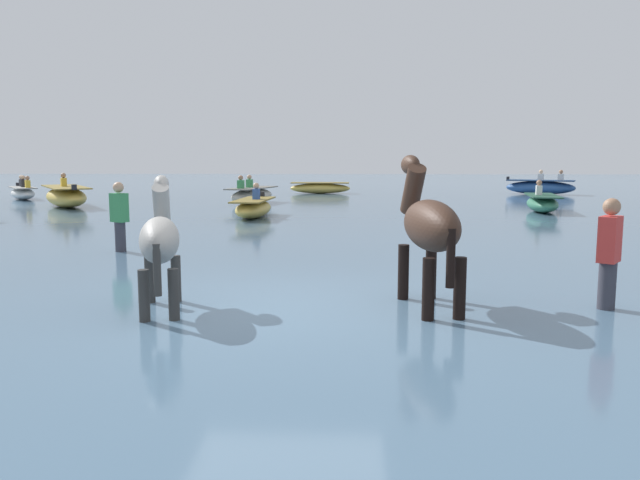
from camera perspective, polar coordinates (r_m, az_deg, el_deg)
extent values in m
plane|color=gray|center=(7.70, -3.21, -8.36)|extent=(120.00, 120.00, 0.00)
cube|color=slate|center=(17.49, -0.02, 1.20)|extent=(90.00, 90.00, 0.32)
ellipsoid|color=#382319|center=(7.48, 9.99, 1.32)|extent=(0.76, 1.56, 0.60)
cylinder|color=black|center=(8.05, 7.52, -3.99)|extent=(0.14, 0.14, 1.01)
cylinder|color=black|center=(8.15, 9.96, -3.90)|extent=(0.14, 0.14, 1.01)
cylinder|color=black|center=(7.07, 9.73, -5.66)|extent=(0.14, 0.14, 1.01)
cylinder|color=black|center=(7.18, 12.47, -5.52)|extent=(0.14, 0.14, 1.01)
cylinder|color=#382319|center=(8.20, 8.40, 4.53)|extent=(0.33, 0.58, 0.68)
ellipsoid|color=#382319|center=(8.33, 8.16, 6.74)|extent=(0.30, 0.54, 0.26)
cylinder|color=black|center=(6.85, 11.72, -1.62)|extent=(0.10, 0.10, 0.64)
ellipsoid|color=gray|center=(7.51, -14.29, 0.02)|extent=(0.75, 1.38, 0.53)
cylinder|color=#31312F|center=(8.09, -15.08, -4.57)|extent=(0.12, 0.12, 0.89)
cylinder|color=#31312F|center=(8.07, -12.83, -4.52)|extent=(0.12, 0.12, 0.89)
cylinder|color=#31312F|center=(7.19, -15.56, -6.10)|extent=(0.12, 0.12, 0.89)
cylinder|color=#31312F|center=(7.17, -13.03, -6.05)|extent=(0.12, 0.12, 0.89)
cylinder|color=gray|center=(8.16, -14.12, 2.96)|extent=(0.31, 0.52, 0.60)
ellipsoid|color=gray|center=(8.27, -14.13, 4.93)|extent=(0.29, 0.48, 0.23)
cylinder|color=#31312F|center=(6.93, -14.49, -2.64)|extent=(0.08, 0.08, 0.56)
ellipsoid|color=#B2AD9E|center=(24.01, -6.15, 3.97)|extent=(1.79, 3.08, 0.57)
cube|color=slate|center=(24.00, -6.16, 4.69)|extent=(1.72, 2.95, 0.04)
cube|color=#388E51|center=(23.29, -7.17, 5.01)|extent=(0.24, 0.30, 0.30)
sphere|color=#A37556|center=(23.28, -7.18, 5.60)|extent=(0.18, 0.18, 0.18)
cube|color=#388E51|center=(24.03, -6.39, 5.10)|extent=(0.24, 0.30, 0.30)
sphere|color=tan|center=(24.02, -6.40, 5.67)|extent=(0.18, 0.18, 0.18)
ellipsoid|color=silver|center=(29.01, -25.26, 3.81)|extent=(2.15, 2.54, 0.47)
cube|color=gray|center=(28.99, -25.29, 4.31)|extent=(2.06, 2.44, 0.04)
cube|color=black|center=(30.18, -25.60, 4.53)|extent=(0.20, 0.19, 0.18)
cube|color=gold|center=(28.31, -24.89, 4.61)|extent=(0.30, 0.32, 0.30)
sphere|color=#A37556|center=(28.30, -24.91, 5.10)|extent=(0.18, 0.18, 0.18)
cube|color=#232328|center=(28.99, -25.22, 4.65)|extent=(0.30, 0.32, 0.30)
sphere|color=tan|center=(28.98, -25.25, 5.12)|extent=(0.18, 0.18, 0.18)
cube|color=#232328|center=(29.69, -25.34, 4.70)|extent=(0.30, 0.32, 0.30)
sphere|color=beige|center=(29.68, -25.37, 5.16)|extent=(0.18, 0.18, 0.18)
ellipsoid|color=gold|center=(18.63, -6.03, 2.81)|extent=(1.07, 2.75, 0.50)
cube|color=olive|center=(18.61, -6.04, 3.63)|extent=(1.03, 2.64, 0.04)
cube|color=black|center=(19.88, -5.26, 4.09)|extent=(0.17, 0.13, 0.18)
cube|color=#3356A8|center=(18.59, -5.78, 4.15)|extent=(0.20, 0.27, 0.30)
sphere|color=tan|center=(18.57, -5.79, 4.89)|extent=(0.18, 0.18, 0.18)
ellipsoid|color=gold|center=(24.17, -21.94, 3.61)|extent=(3.06, 3.81, 0.68)
cube|color=olive|center=(24.15, -21.99, 4.46)|extent=(2.93, 3.66, 0.04)
cube|color=black|center=(22.38, -21.32, 4.47)|extent=(0.20, 0.19, 0.18)
cube|color=gold|center=(24.14, -22.14, 4.86)|extent=(0.29, 0.32, 0.30)
sphere|color=#A37556|center=(24.13, -22.16, 5.43)|extent=(0.18, 0.18, 0.18)
ellipsoid|color=gold|center=(30.32, 0.00, 4.69)|extent=(2.89, 0.95, 0.49)
cube|color=olive|center=(30.31, 0.00, 5.18)|extent=(2.78, 0.91, 0.04)
ellipsoid|color=#28518E|center=(31.30, 19.27, 4.48)|extent=(3.29, 2.24, 0.63)
cube|color=navy|center=(31.29, 19.30, 5.09)|extent=(3.16, 2.15, 0.04)
cube|color=black|center=(31.47, 16.61, 5.34)|extent=(0.17, 0.19, 0.18)
cube|color=white|center=(31.29, 20.91, 5.33)|extent=(0.31, 0.27, 0.30)
sphere|color=#A37556|center=(31.28, 20.93, 5.77)|extent=(0.18, 0.18, 0.18)
cube|color=white|center=(31.24, 19.31, 5.40)|extent=(0.31, 0.27, 0.30)
sphere|color=beige|center=(31.23, 19.33, 5.84)|extent=(0.18, 0.18, 0.18)
ellipsoid|color=#337556|center=(21.60, 19.43, 3.09)|extent=(1.36, 2.86, 0.51)
cube|color=#1E4634|center=(21.58, 19.46, 3.81)|extent=(1.30, 2.75, 0.04)
cube|color=white|center=(21.56, 19.16, 4.27)|extent=(0.22, 0.29, 0.30)
sphere|color=#A37556|center=(21.55, 19.18, 4.91)|extent=(0.18, 0.18, 0.18)
cylinder|color=#383842|center=(12.51, -17.55, -0.44)|extent=(0.20, 0.20, 0.88)
cube|color=#388E51|center=(12.43, -17.68, 2.80)|extent=(0.38, 0.34, 0.54)
sphere|color=tan|center=(12.41, -17.75, 4.55)|extent=(0.20, 0.20, 0.20)
cylinder|color=#383842|center=(8.22, 24.42, -4.85)|extent=(0.20, 0.20, 0.88)
cube|color=red|center=(8.10, 24.70, 0.06)|extent=(0.35, 0.38, 0.54)
sphere|color=#A37556|center=(8.06, 24.85, 2.74)|extent=(0.20, 0.20, 0.20)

